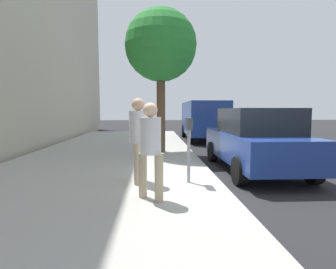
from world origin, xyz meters
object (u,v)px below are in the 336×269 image
Objects in this scene: parking_meter at (189,136)px; pedestrian_at_meter at (138,133)px; street_tree at (161,46)px; parked_sedan_near at (255,140)px; parked_van_far at (203,118)px; pedestrian_bystander at (150,144)px.

pedestrian_at_meter reaches higher than parking_meter.
parked_sedan_near is at bearing -136.82° from street_tree.
parked_van_far is 6.40m from street_tree.
pedestrian_at_meter is 5.14m from street_tree.
parking_meter is 2.64m from parked_sedan_near.
parked_van_far reaches higher than pedestrian_at_meter.
pedestrian_bystander is (-1.06, 0.81, -0.03)m from parking_meter.
parked_sedan_near is at bearing -8.19° from pedestrian_bystander.
pedestrian_at_meter is at bearing 86.53° from parking_meter.
parking_meter is at bearing 0.17° from pedestrian_at_meter.
parking_meter is 9.71m from parked_van_far.
parked_van_far is (9.49, -2.08, 0.09)m from parking_meter.
pedestrian_at_meter is 0.35× the size of parked_van_far.
parked_sedan_near is (1.60, -2.08, -0.27)m from parking_meter.
parked_van_far reaches higher than pedestrian_bystander.
parked_van_far reaches higher than parking_meter.
pedestrian_bystander is 3.94m from parked_sedan_near.
pedestrian_bystander is 6.13m from street_tree.
street_tree is at bearing 6.34° from parking_meter.
parked_van_far is at bearing -12.36° from parking_meter.
parking_meter is 5.22m from street_tree.
pedestrian_at_meter is 1.17m from pedestrian_bystander.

